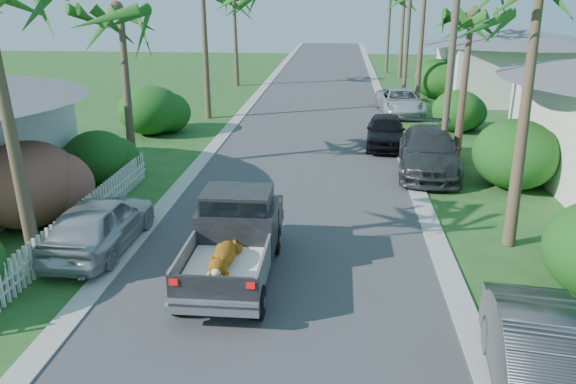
# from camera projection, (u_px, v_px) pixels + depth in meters

# --- Properties ---
(ground) EXTENTS (120.00, 120.00, 0.00)m
(ground) POSITION_uv_depth(u_px,v_px,m) (259.00, 357.00, 10.93)
(ground) COLOR #224C1C
(ground) RESTS_ON ground
(road) EXTENTS (8.00, 100.00, 0.02)m
(road) POSITION_uv_depth(u_px,v_px,m) (316.00, 110.00, 34.41)
(road) COLOR #38383A
(road) RESTS_ON ground
(curb_left) EXTENTS (0.60, 100.00, 0.06)m
(curb_left) POSITION_uv_depth(u_px,v_px,m) (246.00, 108.00, 34.77)
(curb_left) COLOR #A5A39E
(curb_left) RESTS_ON ground
(curb_right) EXTENTS (0.60, 100.00, 0.06)m
(curb_right) POSITION_uv_depth(u_px,v_px,m) (386.00, 111.00, 34.03)
(curb_right) COLOR #A5A39E
(curb_right) RESTS_ON ground
(pickup_truck) EXTENTS (1.98, 5.12, 2.06)m
(pickup_truck) POSITION_uv_depth(u_px,v_px,m) (236.00, 233.00, 14.08)
(pickup_truck) COLOR black
(pickup_truck) RESTS_ON ground
(parked_car_rn) EXTENTS (2.14, 4.81, 1.54)m
(parked_car_rn) POSITION_uv_depth(u_px,v_px,m) (547.00, 369.00, 9.37)
(parked_car_rn) COLOR #303436
(parked_car_rn) RESTS_ON ground
(parked_car_rm) EXTENTS (2.86, 5.88, 1.65)m
(parked_car_rm) POSITION_uv_depth(u_px,v_px,m) (429.00, 152.00, 22.09)
(parked_car_rm) COLOR #2D3032
(parked_car_rm) RESTS_ON ground
(parked_car_rf) EXTENTS (2.00, 4.39, 1.46)m
(parked_car_rf) POSITION_uv_depth(u_px,v_px,m) (386.00, 131.00, 25.83)
(parked_car_rf) COLOR black
(parked_car_rf) RESTS_ON ground
(parked_car_rd) EXTENTS (2.71, 5.34, 1.45)m
(parked_car_rd) POSITION_uv_depth(u_px,v_px,m) (400.00, 102.00, 32.95)
(parked_car_rd) COLOR silver
(parked_car_rd) RESTS_ON ground
(parked_car_ln) EXTENTS (1.90, 4.50, 1.52)m
(parked_car_ln) POSITION_uv_depth(u_px,v_px,m) (100.00, 224.00, 15.31)
(parked_car_ln) COLOR #B7BABF
(parked_car_ln) RESTS_ON ground
(palm_l_b) EXTENTS (4.40, 4.40, 7.40)m
(palm_l_b) POSITION_uv_depth(u_px,v_px,m) (119.00, 10.00, 20.74)
(palm_l_b) COLOR brown
(palm_l_b) RESTS_ON ground
(palm_r_b) EXTENTS (4.40, 4.40, 7.20)m
(palm_r_b) POSITION_uv_depth(u_px,v_px,m) (471.00, 14.00, 22.48)
(palm_r_b) COLOR brown
(palm_r_b) RESTS_ON ground
(shrub_l_b) EXTENTS (3.00, 3.30, 2.60)m
(shrub_l_b) POSITION_uv_depth(u_px,v_px,m) (28.00, 184.00, 16.80)
(shrub_l_b) COLOR #C51C44
(shrub_l_b) RESTS_ON ground
(shrub_l_c) EXTENTS (2.40, 2.64, 2.00)m
(shrub_l_c) POSITION_uv_depth(u_px,v_px,m) (97.00, 158.00, 20.62)
(shrub_l_c) COLOR #144615
(shrub_l_c) RESTS_ON ground
(shrub_l_d) EXTENTS (3.20, 3.52, 2.40)m
(shrub_l_d) POSITION_uv_depth(u_px,v_px,m) (150.00, 110.00, 28.12)
(shrub_l_d) COLOR #144615
(shrub_l_d) RESTS_ON ground
(shrub_r_b) EXTENTS (3.00, 3.30, 2.50)m
(shrub_r_b) POSITION_uv_depth(u_px,v_px,m) (515.00, 154.00, 20.18)
(shrub_r_b) COLOR #144615
(shrub_r_b) RESTS_ON ground
(shrub_r_c) EXTENTS (2.60, 2.86, 2.10)m
(shrub_r_c) POSITION_uv_depth(u_px,v_px,m) (458.00, 111.00, 28.72)
(shrub_r_c) COLOR #144615
(shrub_r_c) RESTS_ON ground
(shrub_r_d) EXTENTS (3.20, 3.52, 2.60)m
(shrub_r_d) POSITION_uv_depth(u_px,v_px,m) (437.00, 79.00, 37.99)
(shrub_r_d) COLOR #144615
(shrub_r_d) RESTS_ON ground
(picket_fence) EXTENTS (0.10, 11.00, 1.00)m
(picket_fence) POSITION_uv_depth(u_px,v_px,m) (82.00, 217.00, 16.44)
(picket_fence) COLOR white
(picket_fence) RESTS_ON ground
(house_right_far) EXTENTS (9.00, 8.00, 4.60)m
(house_right_far) POSITION_uv_depth(u_px,v_px,m) (515.00, 67.00, 37.29)
(house_right_far) COLOR silver
(house_right_far) RESTS_ON ground
(utility_pole_b) EXTENTS (1.60, 0.26, 9.00)m
(utility_pole_b) POSITION_uv_depth(u_px,v_px,m) (452.00, 53.00, 21.13)
(utility_pole_b) COLOR brown
(utility_pole_b) RESTS_ON ground
(utility_pole_c) EXTENTS (1.60, 0.26, 9.00)m
(utility_pole_c) POSITION_uv_depth(u_px,v_px,m) (408.00, 30.00, 35.22)
(utility_pole_c) COLOR brown
(utility_pole_c) RESTS_ON ground
(utility_pole_d) EXTENTS (1.60, 0.26, 9.00)m
(utility_pole_d) POSITION_uv_depth(u_px,v_px,m) (389.00, 20.00, 49.31)
(utility_pole_d) COLOR brown
(utility_pole_d) RESTS_ON ground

